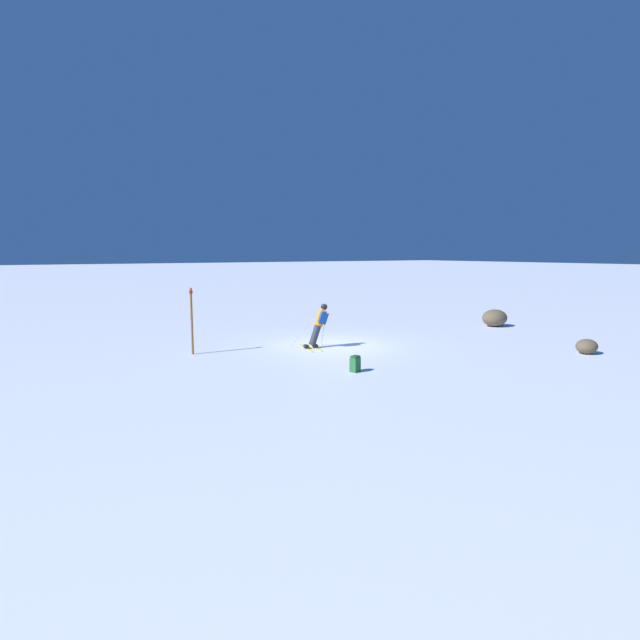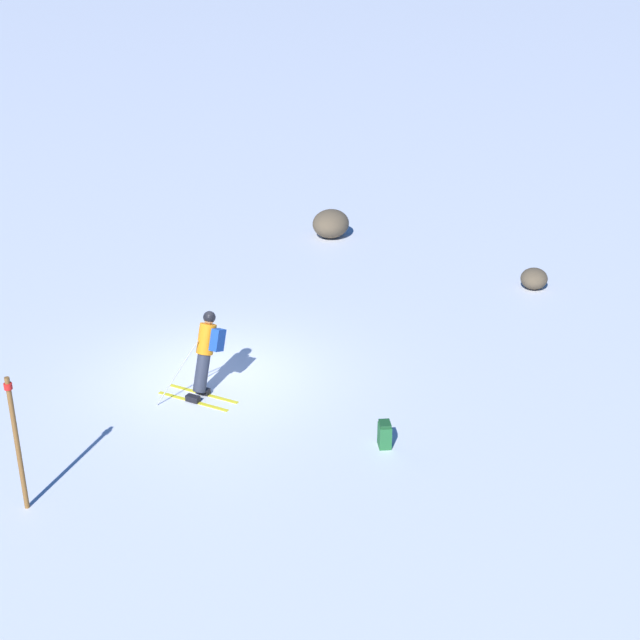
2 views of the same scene
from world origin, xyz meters
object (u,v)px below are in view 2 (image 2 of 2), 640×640
at_px(spare_backpack, 385,435).
at_px(trail_marker, 16,439).
at_px(skier, 206,350).
at_px(exposed_boulder_0, 534,279).
at_px(exposed_boulder_1, 331,224).

distance_m(spare_backpack, trail_marker, 6.32).
xyz_separation_m(skier, exposed_boulder_0, (-7.56, 6.10, -0.67)).
distance_m(skier, trail_marker, 4.70).
relative_size(skier, trail_marker, 0.72).
height_order(skier, exposed_boulder_1, skier).
relative_size(skier, exposed_boulder_1, 1.34).
xyz_separation_m(skier, trail_marker, (4.49, -1.37, 0.35)).
bearing_deg(spare_backpack, trail_marker, -78.21).
distance_m(skier, exposed_boulder_1, 10.28).
distance_m(spare_backpack, exposed_boulder_1, 12.06).
bearing_deg(exposed_boulder_1, skier, 0.52).
bearing_deg(exposed_boulder_0, spare_backpack, -14.36).
relative_size(exposed_boulder_1, trail_marker, 0.54).
distance_m(skier, spare_backpack, 4.09).
relative_size(exposed_boulder_0, trail_marker, 0.35).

